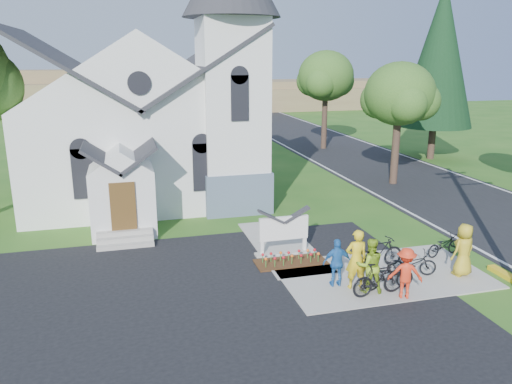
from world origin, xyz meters
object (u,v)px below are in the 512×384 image
object	(u,v)px
cyclist_0	(356,259)
cyclist_3	(406,273)
cyclist_1	(370,265)
bike_2	(412,263)
bike_3	(379,253)
cyclist_4	(464,250)
bike_4	(444,245)
bike_1	(379,279)
cyclist_2	(337,263)
church_sign	(284,229)
bike_0	(388,275)

from	to	relation	value
cyclist_0	cyclist_3	xyz separation A→B (m)	(1.19, -0.99, -0.18)
cyclist_1	bike_2	distance (m)	2.17
bike_3	cyclist_1	bearing A→B (deg)	137.46
cyclist_3	bike_3	distance (m)	2.25
bike_2	cyclist_4	bearing A→B (deg)	-88.57
bike_3	bike_4	xyz separation A→B (m)	(2.90, 0.41, -0.16)
bike_1	bike_4	distance (m)	4.56
cyclist_1	cyclist_2	distance (m)	1.06
cyclist_0	cyclist_4	distance (m)	3.96
cyclist_2	cyclist_4	size ratio (longest dim) A/B	0.88
church_sign	cyclist_0	bearing A→B (deg)	-68.67
church_sign	cyclist_4	bearing A→B (deg)	-33.10
bike_0	cyclist_3	distance (m)	0.75
cyclist_0	bike_4	world-z (taller)	cyclist_0
cyclist_0	cyclist_1	distance (m)	0.49
bike_1	cyclist_3	world-z (taller)	cyclist_3
cyclist_1	cyclist_4	xyz separation A→B (m)	(3.67, 0.34, 0.02)
bike_1	cyclist_3	xyz separation A→B (m)	(0.72, -0.33, 0.26)
bike_1	cyclist_3	bearing A→B (deg)	-119.42
cyclist_3	bike_4	bearing A→B (deg)	-117.03
church_sign	bike_3	distance (m)	3.60
bike_1	cyclist_2	world-z (taller)	cyclist_2
cyclist_1	cyclist_2	bearing A→B (deg)	-28.81
cyclist_0	bike_2	bearing A→B (deg)	-166.31
cyclist_1	cyclist_0	bearing A→B (deg)	-41.87
church_sign	cyclist_4	distance (m)	6.31
bike_0	cyclist_4	world-z (taller)	cyclist_4
bike_2	cyclist_3	xyz separation A→B (m)	(-1.09, -1.36, 0.37)
cyclist_2	cyclist_4	distance (m)	4.49
church_sign	cyclist_2	size ratio (longest dim) A/B	1.37
bike_0	cyclist_3	size ratio (longest dim) A/B	1.09
bike_1	cyclist_3	size ratio (longest dim) A/B	1.12
bike_4	cyclist_1	bearing A→B (deg)	103.38
church_sign	cyclist_3	bearing A→B (deg)	-60.24
cyclist_1	church_sign	bearing A→B (deg)	-55.47
cyclist_2	cyclist_0	bearing A→B (deg)	157.90
cyclist_0	bike_3	distance (m)	1.98
cyclist_0	bike_3	bearing A→B (deg)	-136.45
cyclist_1	bike_4	xyz separation A→B (m)	(4.12, 2.02, -0.49)
cyclist_2	bike_4	world-z (taller)	cyclist_2
cyclist_1	bike_1	bearing A→B (deg)	134.11
cyclist_3	cyclist_4	xyz separation A→B (m)	(2.77, 0.95, 0.11)
bike_1	cyclist_4	size ratio (longest dim) A/B	0.99
bike_3	cyclist_4	distance (m)	2.78
church_sign	bike_2	distance (m)	4.74
cyclist_0	cyclist_2	distance (m)	0.63
cyclist_0	bike_1	bearing A→B (deg)	129.55
church_sign	bike_0	xyz separation A→B (m)	(2.31, -3.76, -0.51)
bike_1	bike_4	xyz separation A→B (m)	(3.94, 2.30, -0.13)
church_sign	bike_1	distance (m)	4.47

